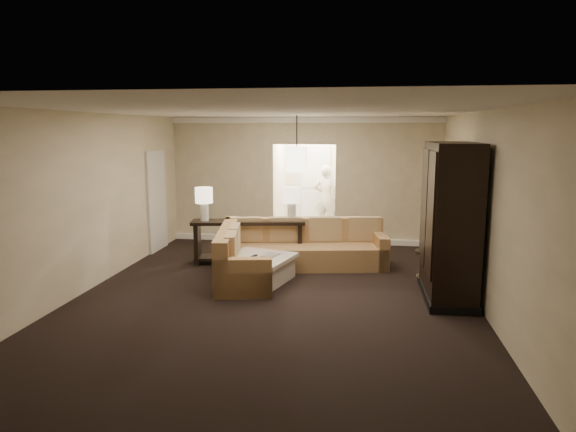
% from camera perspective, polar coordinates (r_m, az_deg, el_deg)
% --- Properties ---
extents(ground, '(8.00, 8.00, 0.00)m').
position_cam_1_polar(ground, '(7.89, -1.58, -9.13)').
color(ground, black).
rests_on(ground, ground).
extents(wall_back, '(6.00, 0.04, 2.80)m').
position_cam_1_polar(wall_back, '(11.49, 1.79, 3.96)').
color(wall_back, beige).
rests_on(wall_back, ground).
extents(wall_front, '(6.00, 0.04, 2.80)m').
position_cam_1_polar(wall_front, '(3.77, -12.19, -8.15)').
color(wall_front, beige).
rests_on(wall_front, ground).
extents(wall_left, '(0.04, 8.00, 2.80)m').
position_cam_1_polar(wall_left, '(8.59, -21.77, 1.34)').
color(wall_left, beige).
rests_on(wall_left, ground).
extents(wall_right, '(0.04, 8.00, 2.80)m').
position_cam_1_polar(wall_right, '(7.64, 21.13, 0.43)').
color(wall_right, beige).
rests_on(wall_right, ground).
extents(ceiling, '(6.00, 8.00, 0.02)m').
position_cam_1_polar(ceiling, '(7.47, -1.68, 11.65)').
color(ceiling, white).
rests_on(ceiling, wall_back).
extents(crown_molding, '(6.00, 0.10, 0.12)m').
position_cam_1_polar(crown_molding, '(11.38, 1.80, 10.61)').
color(crown_molding, white).
rests_on(crown_molding, wall_back).
extents(baseboard, '(6.00, 0.10, 0.12)m').
position_cam_1_polar(baseboard, '(11.65, 1.73, -2.64)').
color(baseboard, white).
rests_on(baseboard, ground).
extents(side_door, '(0.05, 0.90, 2.10)m').
position_cam_1_polar(side_door, '(11.11, -14.35, 1.65)').
color(side_door, silver).
rests_on(side_door, ground).
extents(foyer, '(1.44, 2.02, 2.80)m').
position_cam_1_polar(foyer, '(12.82, 2.47, 4.10)').
color(foyer, silver).
rests_on(foyer, ground).
extents(sectional_sofa, '(3.11, 2.76, 0.90)m').
position_cam_1_polar(sectional_sofa, '(9.19, -0.22, -4.08)').
color(sectional_sofa, brown).
rests_on(sectional_sofa, ground).
extents(coffee_table, '(1.30, 1.30, 0.45)m').
position_cam_1_polar(coffee_table, '(8.72, -3.32, -5.80)').
color(coffee_table, silver).
rests_on(coffee_table, ground).
extents(console_table, '(2.19, 0.83, 0.83)m').
position_cam_1_polar(console_table, '(9.81, -4.41, -2.42)').
color(console_table, black).
rests_on(console_table, ground).
extents(armoire, '(0.70, 1.63, 2.35)m').
position_cam_1_polar(armoire, '(8.03, 17.47, -0.94)').
color(armoire, black).
rests_on(armoire, ground).
extents(drink_table, '(0.43, 0.43, 0.54)m').
position_cam_1_polar(drink_table, '(8.89, 15.25, -4.70)').
color(drink_table, black).
rests_on(drink_table, ground).
extents(table_lamp_left, '(0.33, 0.33, 0.63)m').
position_cam_1_polar(table_lamp_left, '(9.76, -9.32, 1.92)').
color(table_lamp_left, silver).
rests_on(table_lamp_left, console_table).
extents(table_lamp_right, '(0.33, 0.33, 0.63)m').
position_cam_1_polar(table_lamp_right, '(9.67, 0.43, 1.97)').
color(table_lamp_right, silver).
rests_on(table_lamp_right, console_table).
extents(pendant_light, '(0.38, 0.38, 1.09)m').
position_cam_1_polar(pendant_light, '(10.16, 0.98, 6.34)').
color(pendant_light, black).
rests_on(pendant_light, ceiling).
extents(person, '(0.74, 0.58, 1.83)m').
position_cam_1_polar(person, '(12.94, 4.24, 2.42)').
color(person, beige).
rests_on(person, ground).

